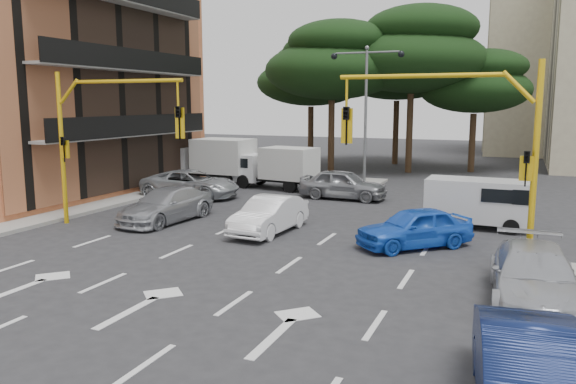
% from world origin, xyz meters
% --- Properties ---
extents(ground, '(120.00, 120.00, 0.00)m').
position_xyz_m(ground, '(0.00, 0.00, 0.00)').
color(ground, '#28282B').
rests_on(ground, ground).
extents(median_strip, '(1.40, 6.00, 0.15)m').
position_xyz_m(median_strip, '(0.00, 16.00, 0.07)').
color(median_strip, gray).
rests_on(median_strip, ground).
extents(apartment_orange, '(15.19, 16.15, 13.70)m').
position_xyz_m(apartment_orange, '(-17.95, 8.00, 6.85)').
color(apartment_orange, '#AF5D37').
rests_on(apartment_orange, ground).
extents(pine_left_near, '(9.15, 9.15, 10.23)m').
position_xyz_m(pine_left_near, '(-3.94, 21.96, 7.60)').
color(pine_left_near, '#382616').
rests_on(pine_left_near, ground).
extents(pine_center, '(9.98, 9.98, 11.16)m').
position_xyz_m(pine_center, '(1.06, 23.96, 8.30)').
color(pine_center, '#382616').
rests_on(pine_center, ground).
extents(pine_left_far, '(8.32, 8.32, 9.30)m').
position_xyz_m(pine_left_far, '(-6.94, 25.96, 6.91)').
color(pine_left_far, '#382616').
rests_on(pine_left_far, ground).
extents(pine_right, '(7.49, 7.49, 8.37)m').
position_xyz_m(pine_right, '(5.06, 25.96, 6.22)').
color(pine_right, '#382616').
rests_on(pine_right, ground).
extents(pine_back, '(9.15, 9.15, 10.23)m').
position_xyz_m(pine_back, '(-0.94, 28.96, 7.60)').
color(pine_back, '#382616').
rests_on(pine_back, ground).
extents(signal_mast_right, '(5.79, 0.37, 6.00)m').
position_xyz_m(signal_mast_right, '(6.80, 1.99, 3.88)').
color(signal_mast_right, yellow).
rests_on(signal_mast_right, ground).
extents(signal_mast_left, '(5.79, 0.37, 6.00)m').
position_xyz_m(signal_mast_left, '(-6.80, 1.99, 3.88)').
color(signal_mast_left, yellow).
rests_on(signal_mast_left, ground).
extents(street_lamp_center, '(4.16, 0.36, 7.77)m').
position_xyz_m(street_lamp_center, '(0.00, 16.00, 5.43)').
color(street_lamp_center, slate).
rests_on(street_lamp_center, median_strip).
extents(car_white_hatch, '(1.66, 4.17, 1.35)m').
position_xyz_m(car_white_hatch, '(-0.32, 3.63, 0.67)').
color(car_white_hatch, silver).
rests_on(car_white_hatch, ground).
extents(car_blue_compact, '(3.99, 3.91, 1.36)m').
position_xyz_m(car_blue_compact, '(5.07, 3.55, 0.68)').
color(car_blue_compact, blue).
rests_on(car_blue_compact, ground).
extents(car_silver_wagon, '(2.34, 4.86, 1.37)m').
position_xyz_m(car_silver_wagon, '(-5.04, 3.83, 0.68)').
color(car_silver_wagon, '#A5A7AD').
rests_on(car_silver_wagon, ground).
extents(car_silver_cross_a, '(5.17, 2.56, 1.41)m').
position_xyz_m(car_silver_cross_a, '(-7.30, 9.22, 0.70)').
color(car_silver_cross_a, '#A8ACB0').
rests_on(car_silver_cross_a, ground).
extents(car_silver_cross_b, '(4.44, 1.87, 1.50)m').
position_xyz_m(car_silver_cross_b, '(0.03, 11.81, 0.75)').
color(car_silver_cross_b, gray).
rests_on(car_silver_cross_b, ground).
extents(car_navy_parked, '(2.04, 4.50, 1.43)m').
position_xyz_m(car_navy_parked, '(8.57, -6.23, 0.72)').
color(car_navy_parked, '#0C1740').
rests_on(car_navy_parked, ground).
extents(car_silver_parked, '(2.26, 4.95, 1.41)m').
position_xyz_m(car_silver_parked, '(8.70, -0.81, 0.70)').
color(car_silver_parked, '#AFB1B8').
rests_on(car_silver_parked, ground).
extents(van_white, '(3.90, 1.83, 1.93)m').
position_xyz_m(van_white, '(6.78, 7.58, 0.96)').
color(van_white, silver).
rests_on(van_white, ground).
extents(box_truck_a, '(5.60, 2.54, 2.71)m').
position_xyz_m(box_truck_a, '(-9.00, 14.00, 1.35)').
color(box_truck_a, silver).
rests_on(box_truck_a, ground).
extents(box_truck_b, '(5.02, 2.65, 2.36)m').
position_xyz_m(box_truck_b, '(-4.50, 13.67, 1.18)').
color(box_truck_b, white).
rests_on(box_truck_b, ground).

